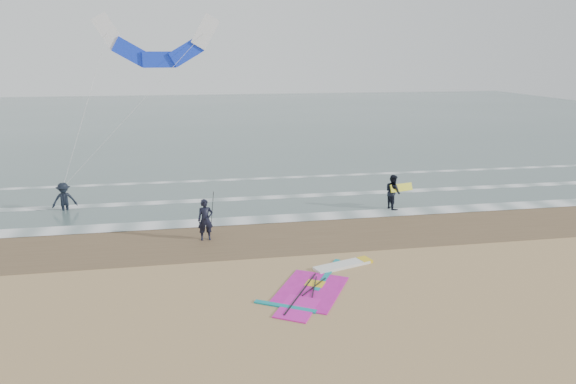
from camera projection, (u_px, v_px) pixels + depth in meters
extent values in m
plane|color=tan|center=(327.00, 295.00, 16.77)|extent=(120.00, 120.00, 0.00)
cube|color=#47605E|center=(230.00, 119.00, 62.41)|extent=(120.00, 80.00, 0.02)
cube|color=brown|center=(293.00, 234.00, 22.48)|extent=(120.00, 5.00, 0.01)
cube|color=white|center=(285.00, 218.00, 24.56)|extent=(120.00, 1.20, 0.02)
cube|color=white|center=(273.00, 197.00, 28.18)|extent=(120.00, 0.70, 0.02)
cube|color=white|center=(263.00, 178.00, 32.45)|extent=(120.00, 0.50, 0.01)
cube|color=white|center=(342.00, 265.00, 19.03)|extent=(2.28, 1.21, 0.11)
cube|color=yellow|center=(364.00, 260.00, 19.49)|extent=(0.54, 0.63, 0.12)
cube|color=#DC1BAD|center=(310.00, 290.00, 17.09)|extent=(3.11, 3.43, 0.04)
cube|color=#DC1BAD|center=(297.00, 308.00, 15.88)|extent=(1.72, 1.91, 0.04)
cube|color=#0C8C99|center=(328.00, 274.00, 18.33)|extent=(1.59, 2.56, 0.04)
cube|color=#0C8C99|center=(285.00, 306.00, 15.99)|extent=(1.86, 1.19, 0.04)
cube|color=yellow|center=(315.00, 284.00, 17.55)|extent=(0.80, 0.77, 0.05)
cylinder|color=black|center=(301.00, 293.00, 16.85)|extent=(1.64, 2.79, 0.05)
cylinder|color=black|center=(314.00, 286.00, 17.27)|extent=(1.09, 1.21, 0.04)
cylinder|color=black|center=(314.00, 286.00, 17.27)|extent=(0.53, 1.53, 0.04)
imported|color=black|center=(205.00, 220.00, 21.57)|extent=(0.68, 0.47, 1.78)
imported|color=black|center=(393.00, 192.00, 25.94)|extent=(0.83, 0.98, 1.78)
imported|color=black|center=(64.00, 194.00, 25.57)|extent=(1.30, 0.94, 1.81)
cylinder|color=black|center=(212.00, 210.00, 21.51)|extent=(0.17, 0.86, 1.82)
cube|color=yellow|center=(401.00, 187.00, 25.85)|extent=(1.30, 0.51, 0.39)
cube|color=white|center=(108.00, 31.00, 28.04)|extent=(1.69, 0.26, 2.03)
cube|color=#1537E8|center=(131.00, 52.00, 28.52)|extent=(2.03, 0.29, 1.69)
cube|color=#1537E8|center=(159.00, 60.00, 28.88)|extent=(1.84, 0.27, 0.89)
cube|color=#1537E8|center=(186.00, 52.00, 29.03)|extent=(2.03, 0.29, 1.69)
cube|color=white|center=(205.00, 32.00, 28.93)|extent=(1.69, 0.26, 2.03)
cylinder|color=beige|center=(86.00, 106.00, 26.77)|extent=(2.16, 4.41, 7.65)
cylinder|color=beige|center=(139.00, 105.00, 27.21)|extent=(7.43, 4.41, 7.65)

